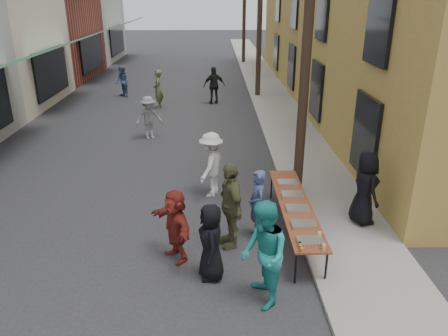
{
  "coord_description": "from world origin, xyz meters",
  "views": [
    {
      "loc": [
        2.0,
        -8.13,
        5.2
      ],
      "look_at": [
        2.21,
        1.54,
        1.3
      ],
      "focal_mm": 35.0,
      "sensor_mm": 36.0,
      "label": 1
    }
  ],
  "objects_px": {
    "utility_pole_mid": "(260,7)",
    "guest_front_c": "(264,255)",
    "guest_front_a": "(211,242)",
    "catering_tray_sausage": "(310,241)",
    "serving_table": "(295,206)",
    "server": "(365,188)",
    "utility_pole_near": "(308,23)",
    "utility_pole_far": "(244,2)"
  },
  "relations": [
    {
      "from": "serving_table",
      "to": "utility_pole_near",
      "type": "bearing_deg",
      "value": 77.82
    },
    {
      "from": "utility_pole_mid",
      "to": "catering_tray_sausage",
      "type": "bearing_deg",
      "value": -91.79
    },
    {
      "from": "server",
      "to": "utility_pole_near",
      "type": "bearing_deg",
      "value": 18.78
    },
    {
      "from": "utility_pole_mid",
      "to": "guest_front_a",
      "type": "height_order",
      "value": "utility_pole_mid"
    },
    {
      "from": "serving_table",
      "to": "utility_pole_far",
      "type": "bearing_deg",
      "value": 88.91
    },
    {
      "from": "utility_pole_far",
      "to": "serving_table",
      "type": "xyz_separation_m",
      "value": [
        -0.5,
        -26.32,
        -3.79
      ]
    },
    {
      "from": "utility_pole_far",
      "to": "catering_tray_sausage",
      "type": "xyz_separation_m",
      "value": [
        -0.5,
        -27.97,
        -3.71
      ]
    },
    {
      "from": "utility_pole_near",
      "to": "guest_front_a",
      "type": "relative_size",
      "value": 5.77
    },
    {
      "from": "utility_pole_near",
      "to": "server",
      "type": "xyz_separation_m",
      "value": [
        1.18,
        -1.99,
        -3.51
      ]
    },
    {
      "from": "catering_tray_sausage",
      "to": "utility_pole_far",
      "type": "bearing_deg",
      "value": 88.98
    },
    {
      "from": "utility_pole_mid",
      "to": "guest_front_c",
      "type": "height_order",
      "value": "utility_pole_mid"
    },
    {
      "from": "utility_pole_far",
      "to": "guest_front_c",
      "type": "distance_m",
      "value": 28.97
    },
    {
      "from": "serving_table",
      "to": "server",
      "type": "relative_size",
      "value": 2.26
    },
    {
      "from": "serving_table",
      "to": "catering_tray_sausage",
      "type": "bearing_deg",
      "value": -90.0
    },
    {
      "from": "guest_front_c",
      "to": "catering_tray_sausage",
      "type": "bearing_deg",
      "value": 118.61
    },
    {
      "from": "server",
      "to": "catering_tray_sausage",
      "type": "bearing_deg",
      "value": 127.91
    },
    {
      "from": "utility_pole_near",
      "to": "server",
      "type": "height_order",
      "value": "utility_pole_near"
    },
    {
      "from": "guest_front_a",
      "to": "server",
      "type": "bearing_deg",
      "value": 111.27
    },
    {
      "from": "utility_pole_mid",
      "to": "utility_pole_far",
      "type": "relative_size",
      "value": 1.0
    },
    {
      "from": "utility_pole_mid",
      "to": "guest_front_c",
      "type": "bearing_deg",
      "value": -95.05
    },
    {
      "from": "utility_pole_far",
      "to": "serving_table",
      "type": "height_order",
      "value": "utility_pole_far"
    },
    {
      "from": "guest_front_c",
      "to": "server",
      "type": "xyz_separation_m",
      "value": [
        2.65,
        2.74,
        -0.0
      ]
    },
    {
      "from": "serving_table",
      "to": "guest_front_a",
      "type": "bearing_deg",
      "value": -139.35
    },
    {
      "from": "catering_tray_sausage",
      "to": "guest_front_a",
      "type": "height_order",
      "value": "guest_front_a"
    },
    {
      "from": "serving_table",
      "to": "catering_tray_sausage",
      "type": "xyz_separation_m",
      "value": [
        -0.0,
        -1.65,
        0.08
      ]
    },
    {
      "from": "serving_table",
      "to": "guest_front_c",
      "type": "bearing_deg",
      "value": -112.13
    },
    {
      "from": "server",
      "to": "utility_pole_far",
      "type": "bearing_deg",
      "value": -9.27
    },
    {
      "from": "catering_tray_sausage",
      "to": "server",
      "type": "distance_m",
      "value": 2.6
    },
    {
      "from": "utility_pole_mid",
      "to": "serving_table",
      "type": "distance_m",
      "value": 14.82
    },
    {
      "from": "utility_pole_far",
      "to": "catering_tray_sausage",
      "type": "height_order",
      "value": "utility_pole_far"
    },
    {
      "from": "serving_table",
      "to": "server",
      "type": "height_order",
      "value": "server"
    },
    {
      "from": "catering_tray_sausage",
      "to": "guest_front_c",
      "type": "distance_m",
      "value": 1.25
    },
    {
      "from": "guest_front_a",
      "to": "utility_pole_far",
      "type": "bearing_deg",
      "value": 167.62
    },
    {
      "from": "guest_front_a",
      "to": "guest_front_c",
      "type": "xyz_separation_m",
      "value": [
        0.92,
        -0.78,
        0.21
      ]
    },
    {
      "from": "utility_pole_near",
      "to": "guest_front_c",
      "type": "bearing_deg",
      "value": -107.38
    },
    {
      "from": "utility_pole_far",
      "to": "guest_front_a",
      "type": "relative_size",
      "value": 5.77
    },
    {
      "from": "catering_tray_sausage",
      "to": "serving_table",
      "type": "bearing_deg",
      "value": 90.0
    },
    {
      "from": "guest_front_a",
      "to": "guest_front_c",
      "type": "height_order",
      "value": "guest_front_c"
    },
    {
      "from": "utility_pole_near",
      "to": "serving_table",
      "type": "height_order",
      "value": "utility_pole_near"
    },
    {
      "from": "utility_pole_mid",
      "to": "guest_front_a",
      "type": "bearing_deg",
      "value": -98.54
    },
    {
      "from": "utility_pole_mid",
      "to": "utility_pole_far",
      "type": "height_order",
      "value": "same"
    },
    {
      "from": "guest_front_c",
      "to": "utility_pole_near",
      "type": "bearing_deg",
      "value": 153.59
    }
  ]
}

